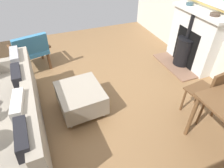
# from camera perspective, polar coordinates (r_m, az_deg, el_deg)

# --- Properties ---
(ground_plane) EXTENTS (5.78, 5.45, 0.01)m
(ground_plane) POSITION_cam_1_polar(r_m,az_deg,el_deg) (3.31, -15.51, -4.78)
(ground_plane) COLOR olive
(fireplace) EXTENTS (0.61, 1.20, 1.11)m
(fireplace) POSITION_cam_1_polar(r_m,az_deg,el_deg) (4.14, 22.36, 11.51)
(fireplace) COLOR brown
(fireplace) RESTS_ON ground
(mantel_bowl_near) EXTENTS (0.13, 0.13, 0.05)m
(mantel_bowl_near) POSITION_cam_1_polar(r_m,az_deg,el_deg) (4.16, 22.25, 21.34)
(mantel_bowl_near) COLOR #334C56
(mantel_bowl_near) RESTS_ON fireplace
(mantel_bowl_far) EXTENTS (0.16, 0.16, 0.05)m
(mantel_bowl_far) POSITION_cam_1_polar(r_m,az_deg,el_deg) (3.74, 28.43, 17.88)
(mantel_bowl_far) COLOR #47382D
(mantel_bowl_far) RESTS_ON fireplace
(sofa) EXTENTS (0.98, 2.09, 0.86)m
(sofa) POSITION_cam_1_polar(r_m,az_deg,el_deg) (2.78, -28.63, -8.76)
(sofa) COLOR #B2B2B7
(sofa) RESTS_ON ground
(ottoman) EXTENTS (0.69, 0.76, 0.40)m
(ottoman) POSITION_cam_1_polar(r_m,az_deg,el_deg) (2.92, -9.37, -3.97)
(ottoman) COLOR #B2B2B7
(ottoman) RESTS_ON ground
(armchair_accent) EXTENTS (0.79, 0.72, 0.78)m
(armchair_accent) POSITION_cam_1_polar(r_m,az_deg,el_deg) (3.98, -23.23, 9.54)
(armchair_accent) COLOR brown
(armchair_accent) RESTS_ON ground
(dining_chair_near_fireplace) EXTENTS (0.45, 0.45, 0.86)m
(dining_chair_near_fireplace) POSITION_cam_1_polar(r_m,az_deg,el_deg) (2.91, 27.33, -1.91)
(dining_chair_near_fireplace) COLOR brown
(dining_chair_near_fireplace) RESTS_ON ground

